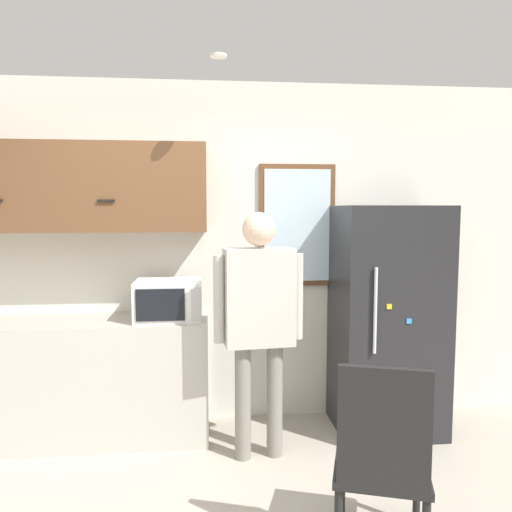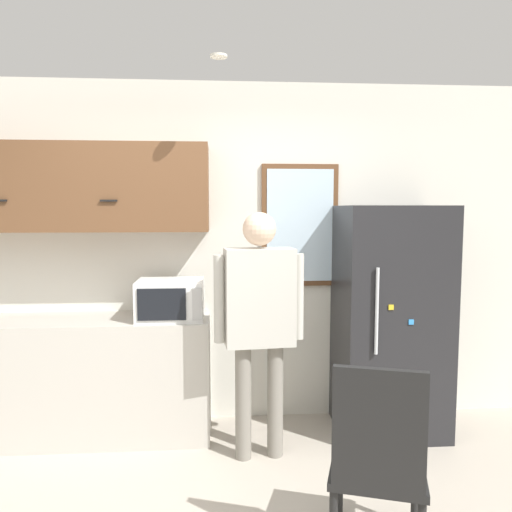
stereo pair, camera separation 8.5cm
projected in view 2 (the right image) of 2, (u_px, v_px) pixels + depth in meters
The scene contains 9 objects.
back_wall at pixel (215, 254), 4.01m from camera, with size 6.00×0.06×2.70m.
counter at pixel (65, 379), 3.71m from camera, with size 2.16×0.55×0.90m.
upper_cabinets at pixel (62, 188), 3.67m from camera, with size 2.16×0.38×0.65m.
microwave at pixel (171, 299), 3.67m from camera, with size 0.48×0.39×0.29m.
person at pixel (259, 309), 3.36m from camera, with size 0.61×0.26×1.69m.
refrigerator at pixel (390, 320), 3.81m from camera, with size 0.78×0.67×1.74m.
chair at pixel (378, 457), 2.39m from camera, with size 0.58×0.58×1.00m.
window at pixel (300, 225), 4.00m from camera, with size 0.61×0.05×0.97m.
ceiling_light at pixel (219, 56), 3.17m from camera, with size 0.11×0.11×0.01m.
Camera 2 is at (0.03, -2.22, 1.72)m, focal length 35.00 mm.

